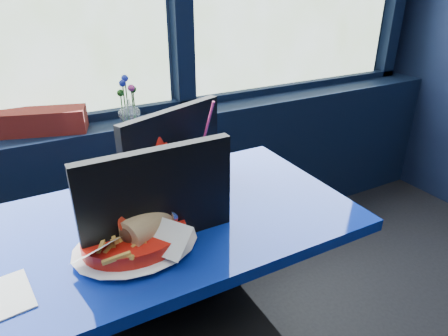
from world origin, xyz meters
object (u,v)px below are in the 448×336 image
Objects in this scene: chair_near_back at (177,201)px; flower_vase at (129,108)px; planter_box at (24,122)px; food_basket at (138,236)px; near_table at (171,261)px; soda_cup at (204,165)px; ketchup_bottle at (159,165)px; chair_near_front at (181,307)px.

chair_near_back is 4.53× the size of flower_vase.
food_basket is at bearing -61.67° from planter_box.
planter_box is at bearing -71.32° from chair_near_back.
planter_box is 0.47m from flower_vase.
chair_near_back is at bearing 64.26° from near_table.
chair_near_back reaches higher than planter_box.
chair_near_back is 1.93× the size of planter_box.
ketchup_bottle is at bearing 174.04° from soda_cup.
soda_cup is at bearing 55.32° from chair_near_front.
ketchup_bottle is at bearing 77.26° from near_table.
food_basket is (-0.07, 0.13, 0.19)m from chair_near_front.
planter_box is 2.35× the size of flower_vase.
chair_near_back is (0.22, 0.56, 0.00)m from chair_near_front.
planter_box is at bearing 117.10° from ketchup_bottle.
near_table is at bearing -102.74° from ketchup_bottle.
planter_box is 0.83m from ketchup_bottle.
near_table is 1.15× the size of chair_near_back.
planter_box reaches higher than food_basket.
near_table is 3.66× the size of soda_cup.
chair_near_front is at bearing -63.63° from food_basket.
chair_near_front is 0.60m from chair_near_back.
flower_vase is (0.19, 1.07, 0.27)m from chair_near_front.
soda_cup is (0.05, -0.17, 0.23)m from chair_near_back.
near_table is at bearing 37.50° from food_basket.
food_basket is at bearing -142.47° from soda_cup.
planter_box is at bearing 103.61° from chair_near_front.
soda_cup is at bearing 35.39° from near_table.
chair_near_back is 0.80m from planter_box.
flower_vase reaches higher than food_basket.
soda_cup reaches higher than flower_vase.
near_table is at bearing 42.67° from chair_near_back.
ketchup_bottle is (0.38, -0.74, 0.01)m from planter_box.
near_table is 1.00m from planter_box.
flower_vase is 0.70× the size of food_basket.
near_table is 5.21× the size of flower_vase.
chair_near_front is at bearing -59.51° from planter_box.
soda_cup reaches higher than chair_near_back.
chair_near_front is 1.00× the size of chair_near_back.
chair_near_back is at bearing -32.95° from planter_box.
chair_near_back is 0.33m from ketchup_bottle.
chair_near_front is 4.52× the size of flower_vase.
chair_near_front is at bearing 47.20° from chair_near_back.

